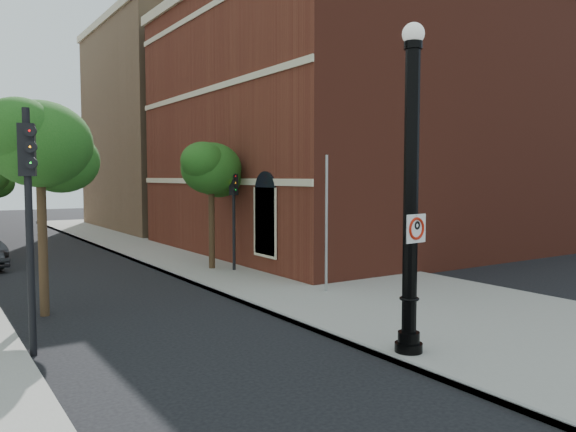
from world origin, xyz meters
TOP-DOWN VIEW (x-y plane):
  - ground at (0.00, 0.00)m, footprint 120.00×120.00m
  - sidewalk_right at (6.00, 10.00)m, footprint 8.00×60.00m
  - curb_edge at (2.05, 10.00)m, footprint 0.10×60.00m
  - brick_wall_building at (16.00, 14.00)m, footprint 22.30×16.30m
  - bg_building_tan_b at (16.00, 30.00)m, footprint 22.00×14.00m
  - lamppost at (2.53, -0.75)m, footprint 0.57×0.57m
  - no_parking_sign at (2.51, -0.92)m, footprint 0.57×0.10m
  - traffic_signal_left at (-3.88, 3.57)m, footprint 0.38×0.44m
  - traffic_signal_right at (4.28, 10.20)m, footprint 0.32×0.36m
  - utility_pole at (4.80, 5.05)m, footprint 0.09×0.09m
  - street_tree_a at (-3.02, 7.09)m, footprint 3.15×2.85m
  - street_tree_c at (3.78, 11.09)m, footprint 2.79×2.52m

SIDE VIEW (x-z plane):
  - ground at x=0.00m, z-range 0.00..0.00m
  - sidewalk_right at x=6.00m, z-range 0.00..0.12m
  - curb_edge at x=2.05m, z-range 0.00..0.14m
  - utility_pole at x=4.80m, z-range 0.00..4.37m
  - no_parking_sign at x=2.51m, z-range 2.38..2.96m
  - traffic_signal_right at x=4.28m, z-range 0.71..4.82m
  - lamppost at x=2.53m, z-range -0.26..6.47m
  - traffic_signal_left at x=-3.88m, z-range 0.88..5.96m
  - street_tree_c at x=3.78m, z-range 1.45..6.47m
  - street_tree_a at x=-3.02m, z-range 1.64..7.33m
  - brick_wall_building at x=16.00m, z-range 0.01..12.51m
  - bg_building_tan_b at x=16.00m, z-range 0.00..14.00m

